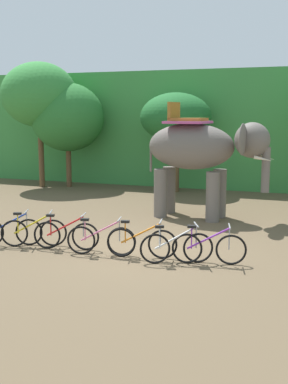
{
  "coord_description": "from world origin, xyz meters",
  "views": [
    {
      "loc": [
        4.01,
        -11.32,
        3.44
      ],
      "look_at": [
        -0.46,
        1.0,
        1.3
      ],
      "focal_mm": 45.59,
      "sensor_mm": 36.0,
      "label": 1
    }
  ],
  "objects_px": {
    "bike_white": "(176,247)",
    "elephant": "(200,151)",
    "bike_red": "(66,235)",
    "tree_center_left": "(39,95)",
    "tree_right": "(176,118)",
    "tree_far_left": "(68,117)",
    "bike_orange": "(142,242)",
    "bike_purple": "(209,248)",
    "bike_blue": "(10,231)",
    "bike_pink": "(101,240)",
    "bike_yellow": "(34,232)"
  },
  "relations": [
    {
      "from": "bike_white",
      "to": "elephant",
      "type": "bearing_deg",
      "value": 97.59
    },
    {
      "from": "elephant",
      "to": "bike_red",
      "type": "height_order",
      "value": "elephant"
    },
    {
      "from": "tree_center_left",
      "to": "tree_right",
      "type": "height_order",
      "value": "tree_center_left"
    },
    {
      "from": "tree_far_left",
      "to": "bike_orange",
      "type": "distance_m",
      "value": 12.26
    },
    {
      "from": "elephant",
      "to": "bike_red",
      "type": "distance_m",
      "value": 5.68
    },
    {
      "from": "elephant",
      "to": "tree_far_left",
      "type": "bearing_deg",
      "value": 147.81
    },
    {
      "from": "tree_right",
      "to": "elephant",
      "type": "relative_size",
      "value": 1.02
    },
    {
      "from": "tree_far_left",
      "to": "bike_purple",
      "type": "relative_size",
      "value": 2.87
    },
    {
      "from": "tree_far_left",
      "to": "elephant",
      "type": "xyz_separation_m",
      "value": [
        7.39,
        -4.65,
        -1.02
      ]
    },
    {
      "from": "bike_red",
      "to": "bike_blue",
      "type": "bearing_deg",
      "value": -173.86
    },
    {
      "from": "tree_center_left",
      "to": "bike_pink",
      "type": "height_order",
      "value": "tree_center_left"
    },
    {
      "from": "elephant",
      "to": "bike_purple",
      "type": "relative_size",
      "value": 2.51
    },
    {
      "from": "tree_center_left",
      "to": "elephant",
      "type": "bearing_deg",
      "value": -26.09
    },
    {
      "from": "bike_red",
      "to": "bike_purple",
      "type": "xyz_separation_m",
      "value": [
        3.67,
        0.04,
        0.0
      ]
    },
    {
      "from": "tree_center_left",
      "to": "bike_orange",
      "type": "bearing_deg",
      "value": -47.46
    },
    {
      "from": "tree_right",
      "to": "bike_orange",
      "type": "bearing_deg",
      "value": -78.23
    },
    {
      "from": "tree_far_left",
      "to": "bike_white",
      "type": "bearing_deg",
      "value": -50.19
    },
    {
      "from": "tree_right",
      "to": "bike_pink",
      "type": "bearing_deg",
      "value": -84.06
    },
    {
      "from": "tree_far_left",
      "to": "bike_yellow",
      "type": "distance_m",
      "value": 10.8
    },
    {
      "from": "bike_white",
      "to": "bike_red",
      "type": "bearing_deg",
      "value": 177.14
    },
    {
      "from": "tree_far_left",
      "to": "bike_purple",
      "type": "xyz_separation_m",
      "value": [
        8.77,
        -9.48,
        -2.84
      ]
    },
    {
      "from": "tree_center_left",
      "to": "tree_far_left",
      "type": "distance_m",
      "value": 1.62
    },
    {
      "from": "bike_yellow",
      "to": "bike_purple",
      "type": "height_order",
      "value": "same"
    },
    {
      "from": "elephant",
      "to": "bike_blue",
      "type": "relative_size",
      "value": 2.62
    },
    {
      "from": "bike_purple",
      "to": "tree_right",
      "type": "bearing_deg",
      "value": 110.6
    },
    {
      "from": "tree_right",
      "to": "bike_pink",
      "type": "height_order",
      "value": "tree_right"
    },
    {
      "from": "elephant",
      "to": "bike_yellow",
      "type": "distance_m",
      "value": 6.13
    },
    {
      "from": "bike_red",
      "to": "bike_white",
      "type": "relative_size",
      "value": 1.07
    },
    {
      "from": "bike_blue",
      "to": "bike_yellow",
      "type": "bearing_deg",
      "value": 12.58
    },
    {
      "from": "tree_far_left",
      "to": "bike_yellow",
      "type": "relative_size",
      "value": 3.01
    },
    {
      "from": "bike_yellow",
      "to": "bike_orange",
      "type": "relative_size",
      "value": 0.94
    },
    {
      "from": "bike_red",
      "to": "bike_orange",
      "type": "xyz_separation_m",
      "value": [
        2.05,
        -0.02,
        0.0
      ]
    },
    {
      "from": "bike_red",
      "to": "elephant",
      "type": "bearing_deg",
      "value": 64.87
    },
    {
      "from": "bike_blue",
      "to": "bike_white",
      "type": "distance_m",
      "value": 4.52
    },
    {
      "from": "bike_orange",
      "to": "bike_white",
      "type": "height_order",
      "value": "same"
    },
    {
      "from": "tree_center_left",
      "to": "tree_far_left",
      "type": "bearing_deg",
      "value": 20.96
    },
    {
      "from": "bike_white",
      "to": "bike_pink",
      "type": "bearing_deg",
      "value": 179.55
    },
    {
      "from": "bike_pink",
      "to": "bike_purple",
      "type": "distance_m",
      "value": 2.63
    },
    {
      "from": "bike_purple",
      "to": "bike_red",
      "type": "bearing_deg",
      "value": -179.34
    },
    {
      "from": "elephant",
      "to": "tree_right",
      "type": "bearing_deg",
      "value": 114.9
    },
    {
      "from": "tree_far_left",
      "to": "bike_blue",
      "type": "xyz_separation_m",
      "value": [
        3.53,
        -9.69,
        -2.84
      ]
    },
    {
      "from": "tree_far_left",
      "to": "bike_orange",
      "type": "bearing_deg",
      "value": -53.13
    },
    {
      "from": "elephant",
      "to": "bike_orange",
      "type": "height_order",
      "value": "elephant"
    },
    {
      "from": "tree_center_left",
      "to": "bike_yellow",
      "type": "relative_size",
      "value": 3.59
    },
    {
      "from": "tree_center_left",
      "to": "bike_yellow",
      "type": "distance_m",
      "value": 11.23
    },
    {
      "from": "tree_right",
      "to": "bike_blue",
      "type": "bearing_deg",
      "value": -99.04
    },
    {
      "from": "tree_center_left",
      "to": "bike_blue",
      "type": "distance_m",
      "value": 11.06
    },
    {
      "from": "tree_right",
      "to": "bike_blue",
      "type": "xyz_separation_m",
      "value": [
        -1.58,
        -9.94,
        -2.83
      ]
    },
    {
      "from": "bike_white",
      "to": "bike_purple",
      "type": "height_order",
      "value": "same"
    },
    {
      "from": "tree_far_left",
      "to": "bike_orange",
      "type": "height_order",
      "value": "tree_far_left"
    }
  ]
}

